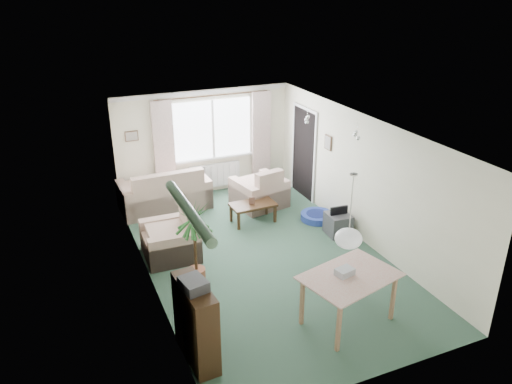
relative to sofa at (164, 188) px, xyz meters
name	(u,v)px	position (x,y,z in m)	size (l,w,h in m)	color
ground	(263,257)	(1.10, -2.75, -0.47)	(6.50, 6.50, 0.00)	#2F4F3E
window	(213,129)	(1.30, 0.48, 1.03)	(1.80, 0.03, 1.30)	white
curtain_rod	(213,96)	(1.30, 0.40, 1.80)	(2.60, 0.03, 0.03)	black
curtain_left	(164,146)	(0.15, 0.38, 0.80)	(0.45, 0.08, 2.00)	beige
curtain_right	(261,134)	(2.45, 0.38, 0.80)	(0.45, 0.08, 2.00)	beige
radiator	(215,175)	(1.30, 0.44, -0.07)	(1.20, 0.10, 0.55)	white
doorway	(304,154)	(3.08, -0.55, 0.53)	(0.03, 0.95, 2.00)	black
pendant_lamp	(348,238)	(1.30, -5.05, 1.01)	(0.36, 0.36, 0.36)	white
tinsel_garland	(189,211)	(-0.82, -5.05, 1.81)	(1.60, 1.60, 0.12)	#196626
bauble_cluster_a	(307,117)	(2.40, -1.85, 1.75)	(0.20, 0.20, 0.20)	silver
bauble_cluster_b	(357,132)	(2.70, -3.05, 1.75)	(0.20, 0.20, 0.20)	silver
wall_picture_back	(132,136)	(-0.50, 0.48, 1.08)	(0.28, 0.03, 0.22)	brown
wall_picture_right	(328,143)	(3.08, -1.55, 1.08)	(0.03, 0.24, 0.30)	brown
sofa	(164,188)	(0.00, 0.00, 0.00)	(1.87, 0.99, 0.94)	beige
armchair_corner	(259,186)	(1.94, -0.68, -0.02)	(1.01, 0.95, 0.90)	beige
armchair_left	(170,234)	(-0.40, -2.05, -0.03)	(0.97, 0.92, 0.87)	beige
coffee_table	(253,213)	(1.49, -1.39, -0.26)	(0.91, 0.50, 0.41)	black
photo_frame	(252,201)	(1.46, -1.41, 0.02)	(0.12, 0.02, 0.16)	brown
bookshelf	(196,323)	(-0.74, -4.78, 0.09)	(0.30, 0.91, 1.11)	black
hifi_box	(194,284)	(-0.76, -4.84, 0.71)	(0.28, 0.35, 0.14)	#3B3A3F
houseplant	(195,244)	(-0.23, -3.09, 0.25)	(0.62, 0.62, 1.44)	#1E592B
dining_table	(348,299)	(1.48, -4.91, -0.09)	(1.22, 0.82, 0.76)	#976752
gift_box	(345,272)	(1.41, -4.87, 0.36)	(0.25, 0.18, 0.12)	#B5B6C0
tv_cube	(338,224)	(2.80, -2.54, -0.25)	(0.43, 0.47, 0.43)	#3A3A3F
pet_bed	(317,216)	(2.75, -1.82, -0.40)	(0.67, 0.67, 0.13)	navy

